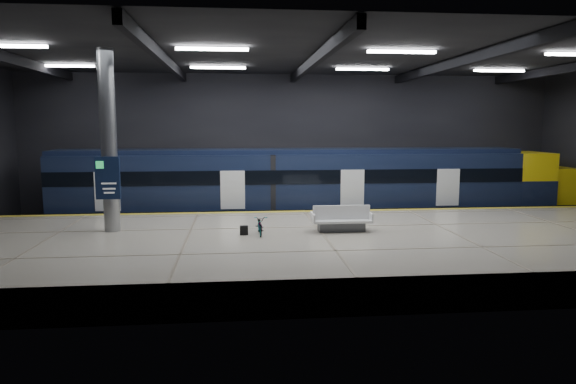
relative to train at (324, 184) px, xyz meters
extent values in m
plane|color=black|center=(-1.40, -5.50, -2.06)|extent=(30.00, 30.00, 0.00)
cube|color=black|center=(-1.40, 2.50, 1.94)|extent=(30.00, 0.10, 8.00)
cube|color=black|center=(-1.40, -13.50, 1.94)|extent=(30.00, 0.10, 8.00)
cube|color=black|center=(-1.40, -5.50, 5.94)|extent=(30.00, 16.00, 0.10)
cube|color=black|center=(-13.40, -5.50, 5.69)|extent=(0.25, 16.00, 0.40)
cube|color=black|center=(-7.40, -5.50, 5.69)|extent=(0.25, 16.00, 0.40)
cube|color=black|center=(-1.40, -5.50, 5.69)|extent=(0.25, 16.00, 0.40)
cube|color=black|center=(4.60, -5.50, 5.69)|extent=(0.25, 16.00, 0.40)
cube|color=white|center=(-12.40, -7.50, 5.82)|extent=(2.60, 0.18, 0.10)
cube|color=white|center=(-5.40, -7.50, 5.82)|extent=(2.60, 0.18, 0.10)
cube|color=white|center=(1.60, -7.50, 5.82)|extent=(2.60, 0.18, 0.10)
cube|color=white|center=(-12.40, -1.50, 5.82)|extent=(2.60, 0.18, 0.10)
cube|color=white|center=(-5.40, -1.50, 5.82)|extent=(2.60, 0.18, 0.10)
cube|color=white|center=(1.60, -1.50, 5.82)|extent=(2.60, 0.18, 0.10)
cube|color=white|center=(8.60, -1.50, 5.82)|extent=(2.60, 0.18, 0.10)
cube|color=beige|center=(-1.40, -8.00, -1.51)|extent=(30.00, 11.00, 1.10)
cube|color=gold|center=(-1.40, -2.75, -0.95)|extent=(30.00, 0.40, 0.01)
cube|color=gray|center=(-1.40, -0.72, -1.98)|extent=(30.00, 0.08, 0.16)
cube|color=gray|center=(-1.40, 0.72, -1.98)|extent=(30.00, 0.08, 0.16)
cube|color=black|center=(-1.80, 0.00, -1.51)|extent=(24.00, 2.58, 0.80)
cube|color=black|center=(-1.80, 0.00, 0.27)|extent=(24.00, 2.80, 2.75)
cube|color=black|center=(-1.80, 0.00, 1.76)|extent=(24.00, 2.30, 0.24)
cube|color=black|center=(-1.80, -1.41, 0.54)|extent=(24.00, 0.04, 0.70)
cube|color=white|center=(1.20, -1.41, -0.06)|extent=(1.20, 0.05, 1.90)
cube|color=yellow|center=(11.20, 0.00, 0.27)|extent=(2.00, 2.80, 2.75)
ellipsoid|color=yellow|center=(13.80, 0.00, -0.21)|extent=(3.60, 2.52, 1.90)
cube|color=black|center=(11.50, 0.00, 0.44)|extent=(1.60, 2.38, 0.80)
cube|color=#595B60|center=(-0.60, -7.46, -0.79)|extent=(1.78, 0.56, 0.33)
cube|color=white|center=(-0.60, -7.46, -0.54)|extent=(2.22, 0.96, 0.09)
cube|color=white|center=(-0.60, -7.46, -0.23)|extent=(2.22, 0.10, 0.55)
cube|color=white|center=(-1.71, -7.46, -0.40)|extent=(0.07, 0.94, 0.33)
cube|color=white|center=(0.51, -7.47, -0.40)|extent=(0.07, 0.94, 0.33)
imported|color=#99999E|center=(-3.75, -7.78, -0.60)|extent=(0.52, 1.40, 0.73)
cube|color=black|center=(-4.35, -7.78, -0.78)|extent=(0.31, 0.19, 0.35)
cylinder|color=#9EA0A5|center=(-9.40, -6.50, 2.49)|extent=(0.60, 0.60, 6.90)
cube|color=#0F1B38|center=(-9.40, -6.92, 1.14)|extent=(0.90, 0.12, 1.60)
camera|label=1|loc=(-4.59, -26.59, 3.09)|focal=32.00mm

